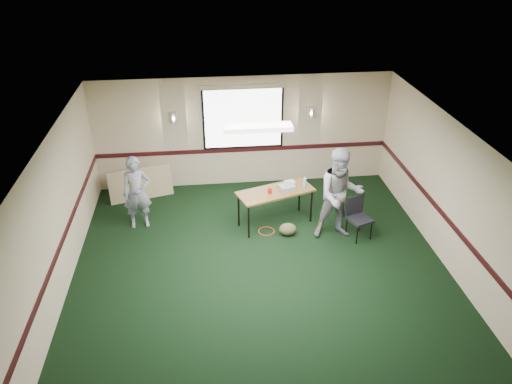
{
  "coord_description": "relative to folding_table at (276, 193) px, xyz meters",
  "views": [
    {
      "loc": [
        -0.95,
        -7.03,
        5.84
      ],
      "look_at": [
        0.0,
        1.3,
        1.2
      ],
      "focal_mm": 35.0,
      "sensor_mm": 36.0,
      "label": 1
    }
  ],
  "objects": [
    {
      "name": "person_right",
      "position": [
        1.21,
        -0.6,
        0.23
      ],
      "size": [
        0.96,
        0.76,
        1.95
      ],
      "primitive_type": "imported",
      "rotation": [
        0.0,
        0.0,
        -0.02
      ],
      "color": "#7690B7",
      "rests_on": "ground"
    },
    {
      "name": "folded_table",
      "position": [
        -2.96,
        1.46,
        -0.37
      ],
      "size": [
        1.47,
        0.6,
        0.75
      ],
      "primitive_type": "cube",
      "rotation": [
        -0.21,
        0.0,
        0.27
      ],
      "color": "tan",
      "rests_on": "ground"
    },
    {
      "name": "duffel_bag",
      "position": [
        0.2,
        -0.46,
        -0.62
      ],
      "size": [
        0.38,
        0.3,
        0.26
      ],
      "primitive_type": "ellipsoid",
      "rotation": [
        0.0,
        0.0,
        0.06
      ],
      "color": "#443D27",
      "rests_on": "ground"
    },
    {
      "name": "projector",
      "position": [
        0.24,
        0.02,
        0.11
      ],
      "size": [
        0.37,
        0.34,
        0.1
      ],
      "primitive_type": "cube",
      "rotation": [
        0.0,
        0.0,
        0.28
      ],
      "color": "#9C9DA5",
      "rests_on": "folding_table"
    },
    {
      "name": "water_bottle",
      "position": [
        0.64,
        0.11,
        0.16
      ],
      "size": [
        0.06,
        0.06,
        0.21
      ],
      "primitive_type": "cylinder",
      "color": "#7DB8CD",
      "rests_on": "folding_table"
    },
    {
      "name": "person_left",
      "position": [
        -2.88,
        0.26,
        0.05
      ],
      "size": [
        0.63,
        0.46,
        1.6
      ],
      "primitive_type": "imported",
      "rotation": [
        0.0,
        0.0,
        0.14
      ],
      "color": "#40508D",
      "rests_on": "ground"
    },
    {
      "name": "folding_table",
      "position": [
        0.0,
        0.0,
        0.0
      ],
      "size": [
        1.73,
        1.13,
        0.8
      ],
      "rotation": [
        0.0,
        0.0,
        0.33
      ],
      "color": "#533417",
      "rests_on": "ground"
    },
    {
      "name": "conference_chair",
      "position": [
        1.61,
        -0.63,
        -0.23
      ],
      "size": [
        0.56,
        0.57,
        0.87
      ],
      "rotation": [
        0.0,
        0.0,
        0.36
      ],
      "color": "black",
      "rests_on": "ground"
    },
    {
      "name": "room_shell",
      "position": [
        -0.49,
        0.11,
        0.83
      ],
      "size": [
        8.0,
        8.02,
        8.0
      ],
      "color": "#BFAC8A",
      "rests_on": "ground"
    },
    {
      "name": "ground",
      "position": [
        -0.49,
        -2.01,
        -0.75
      ],
      "size": [
        8.0,
        8.0,
        0.0
      ],
      "primitive_type": "plane",
      "color": "black",
      "rests_on": "ground"
    },
    {
      "name": "cable_coil",
      "position": [
        -0.23,
        -0.3,
        -0.74
      ],
      "size": [
        0.35,
        0.35,
        0.02
      ],
      "primitive_type": "torus",
      "rotation": [
        0.0,
        0.0,
        -0.02
      ],
      "color": "#C84019",
      "rests_on": "ground"
    },
    {
      "name": "red_cup",
      "position": [
        -0.13,
        -0.08,
        0.12
      ],
      "size": [
        0.09,
        0.09,
        0.13
      ],
      "primitive_type": "cylinder",
      "color": "#B7150C",
      "rests_on": "folding_table"
    },
    {
      "name": "game_console",
      "position": [
        0.35,
        0.28,
        0.09
      ],
      "size": [
        0.26,
        0.23,
        0.05
      ],
      "primitive_type": "cube",
      "rotation": [
        0.0,
        0.0,
        0.3
      ],
      "color": "silver",
      "rests_on": "folding_table"
    }
  ]
}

